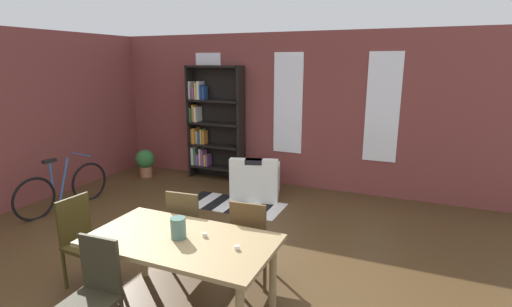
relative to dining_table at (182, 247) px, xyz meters
name	(u,v)px	position (x,y,z in m)	size (l,w,h in m)	color
ground_plane	(179,279)	(-0.36, 0.44, -0.67)	(9.42, 9.42, 0.00)	#49341C
back_wall_brick	(289,111)	(-0.36, 4.12, 0.75)	(8.15, 0.12, 2.83)	brown
window_pane_0	(209,100)	(-2.03, 4.05, 0.89)	(0.55, 0.02, 1.84)	white
window_pane_1	(288,104)	(-0.36, 4.05, 0.89)	(0.55, 0.02, 1.84)	white
window_pane_2	(383,108)	(1.31, 4.05, 0.89)	(0.55, 0.02, 1.84)	white
dining_table	(182,247)	(0.00, 0.00, 0.00)	(1.72, 0.91, 0.76)	#93794F
vase_on_table	(178,228)	(-0.02, 0.00, 0.19)	(0.14, 0.14, 0.19)	#4C7266
tealight_candle_0	(237,248)	(0.56, 0.01, 0.11)	(0.04, 0.04, 0.04)	silver
tealight_candle_1	(205,235)	(0.18, 0.12, 0.11)	(0.04, 0.04, 0.04)	silver
dining_chair_head_left	(83,238)	(-1.23, 0.01, -0.15)	(0.43, 0.43, 0.95)	#392F12
dining_chair_far_right	(251,239)	(0.39, 0.68, -0.15)	(0.44, 0.44, 0.95)	#4D351C
dining_chair_far_left	(188,227)	(-0.38, 0.68, -0.15)	(0.43, 0.43, 0.95)	#4E3D23
dining_chair_near_left	(93,293)	(-0.39, -0.68, -0.15)	(0.42, 0.42, 0.95)	#302C1C
bookshelf_tall	(211,124)	(-1.89, 3.88, 0.44)	(1.15, 0.30, 2.24)	black
armchair_white	(256,181)	(-0.63, 3.16, -0.39)	(1.00, 1.00, 0.75)	white
bicycle_second	(63,189)	(-3.23, 1.44, -0.33)	(0.44, 1.62, 0.88)	black
potted_plant_by_shelf	(145,161)	(-3.18, 3.38, -0.35)	(0.39, 0.39, 0.56)	#9E6042
striped_rug	(234,204)	(-0.81, 2.67, -0.66)	(1.64, 0.76, 0.01)	black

